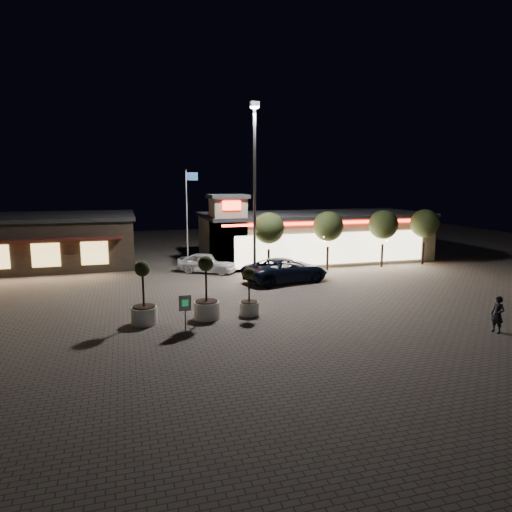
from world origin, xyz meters
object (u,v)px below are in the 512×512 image
object	(u,v)px
pedestrian	(498,315)
planter_mid	(206,299)
valet_sign	(185,306)
white_sedan	(207,263)
pickup_truck	(286,270)
planter_left	(144,305)

from	to	relation	value
pedestrian	planter_mid	world-z (taller)	planter_mid
valet_sign	white_sedan	bearing A→B (deg)	75.59
pedestrian	white_sedan	bearing A→B (deg)	-159.26
pedestrian	planter_mid	size ratio (longest dim) A/B	0.53
pickup_truck	pedestrian	xyz separation A→B (m)	(5.91, -13.24, 0.02)
planter_left	white_sedan	bearing A→B (deg)	65.78
planter_left	planter_mid	bearing A→B (deg)	0.39
planter_mid	white_sedan	bearing A→B (deg)	79.67
pedestrian	valet_sign	size ratio (longest dim) A/B	0.99
planter_mid	valet_sign	size ratio (longest dim) A/B	1.87
planter_left	planter_mid	xyz separation A→B (m)	(3.21, 0.02, 0.03)
pedestrian	planter_left	distance (m)	17.27
white_sedan	valet_sign	bearing A→B (deg)	-162.66
pickup_truck	pedestrian	bearing A→B (deg)	-167.54
white_sedan	planter_mid	distance (m)	12.14
planter_left	valet_sign	distance (m)	2.56
valet_sign	pedestrian	bearing A→B (deg)	-17.03
planter_mid	valet_sign	xyz separation A→B (m)	(-1.34, -1.76, 0.22)
pedestrian	valet_sign	xyz separation A→B (m)	(-14.29, 4.38, 0.36)
pickup_truck	valet_sign	distance (m)	12.20
planter_left	pickup_truck	bearing A→B (deg)	34.85
pedestrian	planter_left	xyz separation A→B (m)	(-16.15, 6.12, 0.11)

